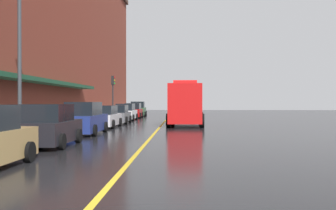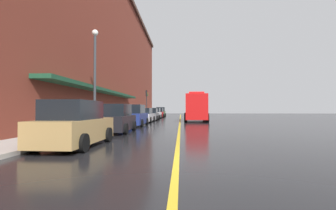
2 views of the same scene
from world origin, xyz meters
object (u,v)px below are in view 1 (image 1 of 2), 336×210
(parking_meter_1, at_px, (80,113))
(street_lamp_left, at_px, (19,47))
(parked_car_6, at_px, (133,111))
(parked_car_3, at_px, (103,117))
(parked_car_4, at_px, (118,115))
(parked_car_7, at_px, (138,109))
(fire_truck, at_px, (186,105))
(parked_car_1, at_px, (50,127))
(traffic_light_near, at_px, (113,89))
(parked_car_5, at_px, (126,113))
(parked_car_2, at_px, (85,119))
(parking_meter_0, at_px, (110,110))

(parking_meter_1, bearing_deg, street_lamp_left, -93.99)
(parked_car_6, bearing_deg, parking_meter_1, 175.32)
(parked_car_3, bearing_deg, parked_car_4, -1.32)
(parked_car_7, relative_size, fire_truck, 0.58)
(parked_car_1, xyz_separation_m, traffic_light_near, (-1.38, 23.25, 2.33))
(parked_car_3, relative_size, parked_car_5, 1.09)
(parked_car_1, bearing_deg, parking_meter_1, 7.29)
(parking_meter_1, bearing_deg, fire_truck, 32.48)
(parked_car_6, xyz_separation_m, fire_truck, (5.89, -13.82, 0.82))
(street_lamp_left, xyz_separation_m, traffic_light_near, (0.66, 21.37, -1.24))
(parked_car_6, bearing_deg, parked_car_2, 179.68)
(parking_meter_0, bearing_deg, parked_car_3, -82.64)
(parked_car_1, xyz_separation_m, parked_car_4, (0.04, 17.39, -0.08))
(parked_car_1, distance_m, traffic_light_near, 23.41)
(parking_meter_1, relative_size, traffic_light_near, 0.31)
(parked_car_4, height_order, fire_truck, fire_truck)
(parked_car_4, height_order, parked_car_6, parked_car_6)
(parked_car_2, xyz_separation_m, parked_car_6, (-0.02, 22.77, -0.06))
(parked_car_6, height_order, street_lamp_left, street_lamp_left)
(parked_car_3, relative_size, traffic_light_near, 1.10)
(parked_car_1, xyz_separation_m, parked_car_7, (-0.06, 34.28, 0.05))
(parked_car_2, distance_m, traffic_light_near, 17.28)
(parked_car_5, bearing_deg, parked_car_6, 0.21)
(parking_meter_0, xyz_separation_m, traffic_light_near, (0.06, 1.09, 2.10))
(parked_car_5, distance_m, street_lamp_left, 21.74)
(parked_car_3, xyz_separation_m, fire_truck, (5.98, 3.06, 0.86))
(parked_car_5, relative_size, traffic_light_near, 1.02)
(parked_car_2, relative_size, parked_car_7, 0.97)
(parked_car_3, height_order, fire_truck, fire_truck)
(parked_car_5, xyz_separation_m, parked_car_7, (0.02, 11.04, 0.09))
(parked_car_7, height_order, fire_truck, fire_truck)
(parking_meter_1, height_order, street_lamp_left, street_lamp_left)
(parking_meter_1, bearing_deg, parked_car_6, 85.69)
(parked_car_2, relative_size, parked_car_6, 1.14)
(parked_car_1, bearing_deg, fire_truck, -21.63)
(parked_car_7, bearing_deg, parking_meter_0, 171.45)
(parked_car_3, height_order, parked_car_7, parked_car_7)
(parked_car_1, relative_size, parking_meter_0, 3.17)
(parked_car_1, distance_m, fire_truck, 16.24)
(street_lamp_left, bearing_deg, parked_car_2, 64.91)
(parked_car_2, height_order, parked_car_4, parked_car_2)
(parked_car_5, height_order, parking_meter_0, parked_car_5)
(fire_truck, height_order, parking_meter_1, fire_truck)
(parked_car_1, xyz_separation_m, parking_meter_0, (-1.44, 22.17, 0.24))
(street_lamp_left, height_order, traffic_light_near, street_lamp_left)
(parked_car_5, distance_m, parking_meter_0, 1.75)
(parked_car_2, distance_m, fire_truck, 10.74)
(parked_car_7, bearing_deg, parked_car_5, 177.82)
(parked_car_7, height_order, street_lamp_left, street_lamp_left)
(parked_car_6, bearing_deg, parking_meter_0, 168.04)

